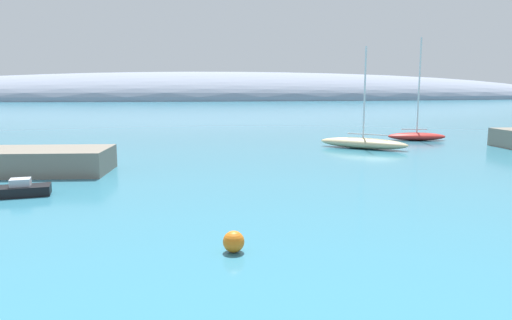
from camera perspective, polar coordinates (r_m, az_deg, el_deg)
distant_ridge at (r=216.96m, az=-4.00°, el=7.22°), size 335.41×65.22×24.21m
sailboat_sand_near_shore at (r=45.72m, az=12.61°, el=2.04°), size 7.77×6.82×9.33m
sailboat_red_mid_mooring at (r=54.26m, az=18.56°, el=2.82°), size 6.35×3.29×10.81m
motorboat_black_foreground at (r=28.38m, az=-27.41°, el=-3.27°), size 4.71×2.15×0.93m
mooring_buoy_orange at (r=16.97m, az=-2.68°, el=-9.68°), size 0.76×0.76×0.76m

